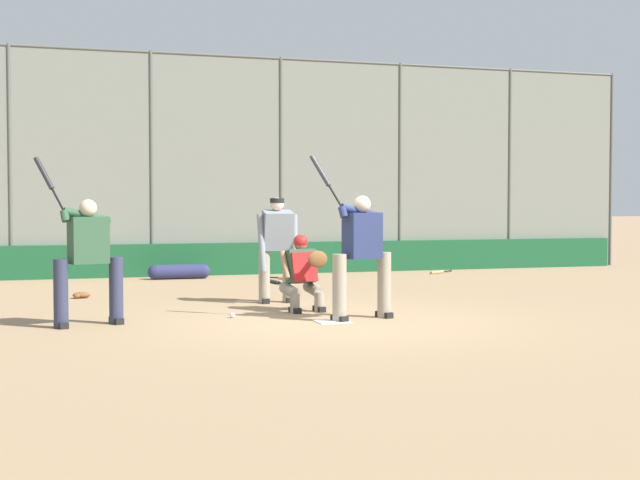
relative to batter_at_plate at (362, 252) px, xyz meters
The scene contains 15 objects.
ground_plane 1.03m from the batter_at_plate, 13.63° to the left, with size 160.00×160.00×0.00m, color #9E7F5B.
home_plate_marker 1.02m from the batter_at_plate, 13.63° to the left, with size 0.43×0.43×0.01m, color white.
backstop_fence 8.24m from the batter_at_plate, 86.79° to the right, with size 20.21×0.08×4.84m.
padding_wall 8.00m from the batter_at_plate, 86.75° to the right, with size 19.73×0.18×0.70m, color #19512D.
bleachers_beyond 11.02m from the batter_at_plate, 97.45° to the right, with size 14.09×3.05×1.80m.
batter_at_plate is the anchor object (origin of this frame).
catcher_behind_plate 1.28m from the batter_at_plate, 66.06° to the right, with size 0.62×0.73×1.12m.
umpire_home 2.36m from the batter_at_plate, 75.35° to the right, with size 0.68×0.41×1.67m.
batter_on_deck 3.60m from the batter_at_plate, ahead, with size 1.12×0.54×2.18m.
spare_bat_near_backstop 8.21m from the batter_at_plate, 122.05° to the right, with size 0.73×0.48×0.07m.
spare_bat_by_padding 6.49m from the batter_at_plate, 95.84° to the right, with size 0.64×0.59×0.07m.
spare_bat_third_base_side 5.61m from the batter_at_plate, 92.19° to the right, with size 0.17×0.81×0.07m.
fielding_glove_on_dirt 5.36m from the batter_at_plate, 48.02° to the right, with size 0.29×0.22×0.10m.
baseball_loose 1.98m from the batter_at_plate, 22.70° to the right, with size 0.07×0.07×0.07m, color white.
equipment_bag_dugout_side 7.39m from the batter_at_plate, 78.74° to the right, with size 1.30×0.30×0.30m.
Camera 1 is at (3.63, 11.21, 1.58)m, focal length 50.00 mm.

